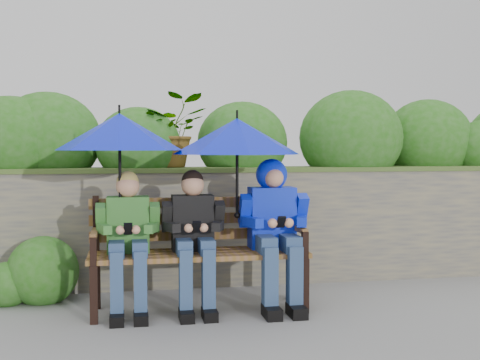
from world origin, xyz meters
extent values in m
plane|color=gray|center=(0.00, 0.00, 0.00)|extent=(60.00, 60.00, 0.00)
cube|color=#595653|center=(0.00, 0.75, 0.50)|extent=(8.00, 0.40, 1.00)
cube|color=#425A2D|center=(0.00, 0.75, 1.01)|extent=(8.00, 0.42, 0.04)
cube|color=#425A2D|center=(0.00, 1.95, 0.48)|extent=(8.00, 2.00, 0.96)
ellipsoid|color=#1F5D10|center=(-1.55, 1.00, 1.28)|extent=(0.93, 0.74, 0.83)
ellipsoid|color=#1F5D10|center=(-0.77, 0.86, 1.22)|extent=(0.75, 0.60, 0.67)
ellipsoid|color=#1F5D10|center=(0.19, 0.98, 1.25)|extent=(0.84, 0.67, 0.76)
ellipsoid|color=#1F5D10|center=(1.21, 0.87, 1.30)|extent=(0.99, 0.79, 0.89)
ellipsoid|color=#1F5D10|center=(2.08, 1.04, 1.27)|extent=(0.91, 0.73, 0.82)
ellipsoid|color=#1F5D10|center=(-1.84, 0.90, 1.26)|extent=(0.86, 0.69, 0.78)
sphere|color=pink|center=(-1.86, 0.85, 1.15)|extent=(0.14, 0.14, 0.14)
sphere|color=pink|center=(0.20, 0.85, 1.15)|extent=(0.14, 0.14, 0.14)
sphere|color=pink|center=(1.97, 0.85, 1.15)|extent=(0.14, 0.14, 0.14)
imported|color=#1F5D10|center=(-0.47, 0.85, 1.35)|extent=(0.58, 0.51, 0.65)
imported|color=#1F5D10|center=(1.30, 0.85, 1.31)|extent=(0.31, 0.31, 0.55)
sphere|color=#1F5D10|center=(-1.52, 0.35, 0.24)|extent=(0.55, 0.55, 0.55)
sphere|color=#1F5D10|center=(-1.78, 0.30, 0.15)|extent=(0.35, 0.35, 0.35)
cube|color=black|center=(-1.10, -0.35, 0.20)|extent=(0.05, 0.05, 0.40)
cube|color=black|center=(-1.10, 0.05, 0.20)|extent=(0.05, 0.05, 0.40)
cube|color=black|center=(0.39, -0.35, 0.20)|extent=(0.05, 0.05, 0.40)
cube|color=black|center=(0.39, 0.05, 0.20)|extent=(0.05, 0.05, 0.40)
cube|color=brown|center=(-0.35, -0.32, 0.42)|extent=(1.60, 0.09, 0.04)
cube|color=brown|center=(-0.35, -0.21, 0.42)|extent=(1.60, 0.09, 0.04)
cube|color=brown|center=(-0.35, -0.09, 0.42)|extent=(1.60, 0.09, 0.04)
cube|color=brown|center=(-0.35, 0.02, 0.42)|extent=(1.60, 0.09, 0.04)
cube|color=black|center=(-1.10, 0.06, 0.62)|extent=(0.04, 0.04, 0.44)
cube|color=brown|center=(-1.10, -0.15, 0.60)|extent=(0.04, 0.42, 0.04)
cube|color=black|center=(-1.10, -0.35, 0.50)|extent=(0.04, 0.04, 0.20)
cube|color=black|center=(0.39, 0.06, 0.62)|extent=(0.04, 0.04, 0.44)
cube|color=brown|center=(0.39, -0.15, 0.60)|extent=(0.04, 0.42, 0.04)
cube|color=black|center=(0.39, -0.35, 0.50)|extent=(0.04, 0.04, 0.20)
cube|color=brown|center=(-0.35, 0.07, 0.53)|extent=(1.60, 0.03, 0.08)
cube|color=brown|center=(-0.35, 0.07, 0.66)|extent=(1.60, 0.03, 0.08)
cube|color=brown|center=(-0.35, 0.07, 0.78)|extent=(1.60, 0.03, 0.08)
cube|color=#3F832A|center=(-0.87, -0.05, 0.64)|extent=(0.30, 0.18, 0.41)
sphere|color=tan|center=(-0.87, -0.07, 0.92)|extent=(0.17, 0.17, 0.17)
sphere|color=gold|center=(-0.87, -0.06, 0.95)|extent=(0.16, 0.16, 0.16)
cube|color=navy|center=(-0.95, -0.20, 0.49)|extent=(0.11, 0.29, 0.11)
cube|color=navy|center=(-0.95, -0.34, 0.24)|extent=(0.09, 0.10, 0.49)
cube|color=black|center=(-0.95, -0.39, 0.04)|extent=(0.10, 0.20, 0.07)
cube|color=navy|center=(-0.78, -0.20, 0.49)|extent=(0.11, 0.29, 0.11)
cube|color=navy|center=(-0.78, -0.34, 0.24)|extent=(0.09, 0.10, 0.49)
cube|color=black|center=(-0.78, -0.39, 0.04)|extent=(0.10, 0.20, 0.07)
cube|color=#3F832A|center=(-1.06, -0.10, 0.69)|extent=(0.07, 0.16, 0.23)
cube|color=#3F832A|center=(-1.03, -0.22, 0.63)|extent=(0.11, 0.19, 0.06)
sphere|color=tan|center=(-0.92, -0.30, 0.63)|extent=(0.06, 0.06, 0.06)
cube|color=#3F832A|center=(-0.67, -0.10, 0.69)|extent=(0.07, 0.16, 0.23)
cube|color=#3F832A|center=(-0.70, -0.22, 0.63)|extent=(0.11, 0.19, 0.06)
sphere|color=tan|center=(-0.81, -0.30, 0.63)|extent=(0.06, 0.06, 0.06)
cube|color=black|center=(-0.87, -0.30, 0.64)|extent=(0.06, 0.07, 0.09)
cube|color=black|center=(-0.39, -0.05, 0.64)|extent=(0.31, 0.18, 0.41)
sphere|color=tan|center=(-0.39, -0.07, 0.93)|extent=(0.17, 0.17, 0.17)
sphere|color=black|center=(-0.39, -0.06, 0.96)|extent=(0.16, 0.16, 0.16)
cube|color=navy|center=(-0.47, -0.20, 0.49)|extent=(0.11, 0.29, 0.11)
cube|color=navy|center=(-0.47, -0.34, 0.24)|extent=(0.09, 0.10, 0.49)
cube|color=black|center=(-0.47, -0.40, 0.04)|extent=(0.10, 0.20, 0.07)
cube|color=navy|center=(-0.31, -0.20, 0.49)|extent=(0.11, 0.29, 0.11)
cube|color=navy|center=(-0.31, -0.34, 0.24)|extent=(0.09, 0.10, 0.49)
cube|color=black|center=(-0.31, -0.40, 0.04)|extent=(0.10, 0.20, 0.07)
cube|color=black|center=(-0.58, -0.10, 0.70)|extent=(0.07, 0.16, 0.23)
cube|color=black|center=(-0.56, -0.22, 0.63)|extent=(0.12, 0.19, 0.06)
sphere|color=tan|center=(-0.44, -0.30, 0.63)|extent=(0.06, 0.06, 0.06)
cube|color=black|center=(-0.20, -0.10, 0.70)|extent=(0.07, 0.16, 0.23)
cube|color=black|center=(-0.22, -0.22, 0.63)|extent=(0.12, 0.19, 0.06)
sphere|color=tan|center=(-0.34, -0.30, 0.63)|extent=(0.06, 0.06, 0.06)
cube|color=black|center=(-0.39, -0.31, 0.64)|extent=(0.06, 0.07, 0.09)
cube|color=#0B30C1|center=(0.22, -0.05, 0.67)|extent=(0.34, 0.20, 0.47)
sphere|color=tan|center=(0.22, -0.07, 0.99)|extent=(0.19, 0.19, 0.19)
sphere|color=#0B30C1|center=(0.22, -0.04, 1.00)|extent=(0.24, 0.24, 0.24)
sphere|color=tan|center=(0.22, -0.12, 0.98)|extent=(0.14, 0.14, 0.14)
cube|color=navy|center=(0.13, -0.22, 0.50)|extent=(0.12, 0.32, 0.12)
cube|color=navy|center=(0.13, -0.38, 0.25)|extent=(0.10, 0.11, 0.50)
cube|color=black|center=(0.13, -0.44, 0.04)|extent=(0.11, 0.22, 0.08)
cube|color=navy|center=(0.31, -0.22, 0.50)|extent=(0.12, 0.32, 0.12)
cube|color=navy|center=(0.31, -0.38, 0.25)|extent=(0.10, 0.11, 0.50)
cube|color=black|center=(0.31, -0.44, 0.04)|extent=(0.11, 0.22, 0.08)
cube|color=#0B30C1|center=(0.00, -0.11, 0.73)|extent=(0.08, 0.19, 0.26)
cube|color=#0B30C1|center=(0.03, -0.24, 0.66)|extent=(0.13, 0.21, 0.07)
sphere|color=tan|center=(0.16, -0.33, 0.66)|extent=(0.07, 0.07, 0.07)
cube|color=#0B30C1|center=(0.44, -0.11, 0.73)|extent=(0.08, 0.19, 0.26)
cube|color=#0B30C1|center=(0.41, -0.24, 0.66)|extent=(0.13, 0.21, 0.07)
sphere|color=tan|center=(0.28, -0.33, 0.66)|extent=(0.07, 0.07, 0.07)
cube|color=black|center=(0.22, -0.34, 0.67)|extent=(0.06, 0.07, 0.09)
cone|color=#0214C5|center=(-0.92, -0.11, 1.32)|extent=(0.90, 0.90, 0.27)
cylinder|color=black|center=(-0.92, -0.11, 1.48)|extent=(0.02, 0.02, 0.06)
cylinder|color=black|center=(-0.92, -0.11, 1.00)|extent=(0.02, 0.02, 0.64)
sphere|color=black|center=(-0.92, -0.11, 0.68)|extent=(0.04, 0.04, 0.04)
cone|color=#0214C5|center=(-0.06, -0.10, 1.29)|extent=(0.96, 0.96, 0.27)
cylinder|color=black|center=(-0.06, -0.10, 1.45)|extent=(0.02, 0.02, 0.06)
cylinder|color=black|center=(-0.06, -0.10, 0.99)|extent=(0.02, 0.02, 0.59)
sphere|color=black|center=(-0.06, -0.10, 0.70)|extent=(0.04, 0.04, 0.04)
camera|label=1|loc=(-0.87, -4.51, 1.20)|focal=45.00mm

